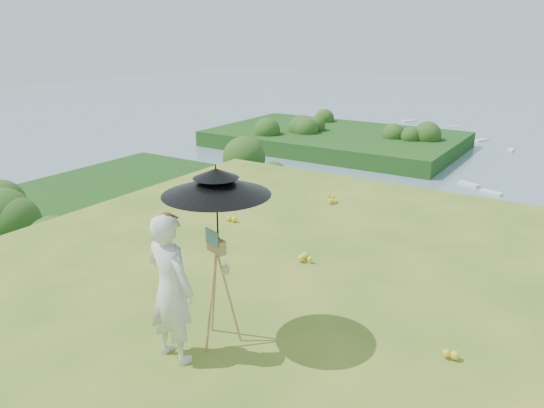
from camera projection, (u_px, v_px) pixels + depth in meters
The scene contains 9 objects.
ground at pixel (350, 333), 6.79m from camera, with size 14.00×14.00×0.00m, color #426E1F.
peninsula at pixel (335, 132), 178.27m from camera, with size 90.00×60.00×12.00m, color #113C10, non-canonical shape.
slope_trees at pixel (538, 293), 39.49m from camera, with size 110.00×50.00×6.00m, color #234414, non-canonical shape.
moored_boats at pixel (540, 166), 152.54m from camera, with size 140.00×140.00×0.70m, color white, non-canonical shape.
wildflowers at pixel (358, 321), 6.97m from camera, with size 10.00×10.50×0.12m, color yellow, non-canonical shape.
painter at pixel (171, 288), 6.02m from camera, with size 0.66×0.43×1.81m, color beige.
field_easel at pixel (218, 287), 6.41m from camera, with size 0.57×0.57×1.49m, color #9A6640, non-canonical shape.
sun_umbrella at pixel (217, 208), 6.12m from camera, with size 1.26×1.26×1.04m, color black, non-canonical shape.
painter_cap at pixel (166, 218), 5.75m from camera, with size 0.20×0.24×0.10m, color #CF7172, non-canonical shape.
Camera 1 is at (2.36, -5.53, 3.70)m, focal length 35.00 mm.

